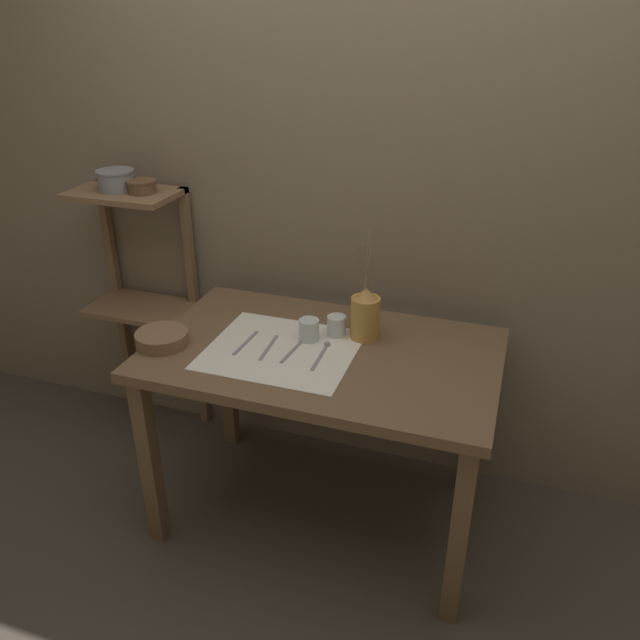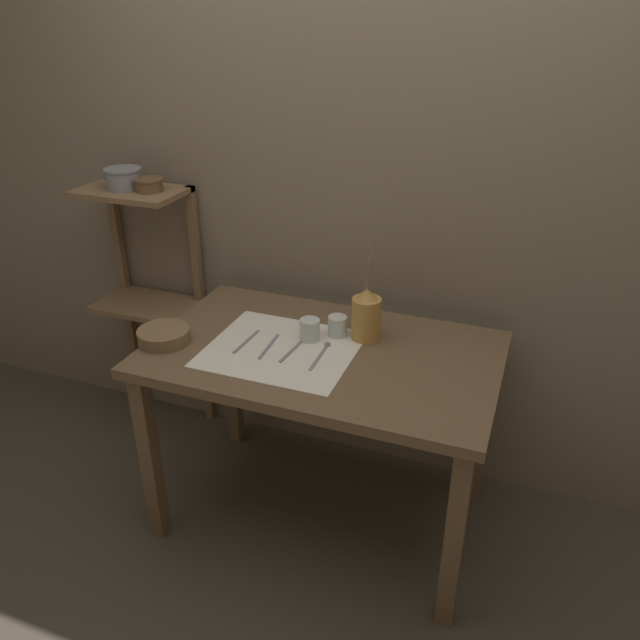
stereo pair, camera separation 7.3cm
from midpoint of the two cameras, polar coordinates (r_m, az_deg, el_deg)
name	(u,v)px [view 1 (the left image)]	position (r m, az deg, el deg)	size (l,w,h in m)	color
ground_plane	(322,512)	(2.77, -0.59, -17.18)	(12.00, 12.00, 0.00)	#473F35
stone_wall_back	(362,205)	(2.57, 3.03, 10.50)	(7.00, 0.06, 2.40)	#7A6B56
wooden_table	(323,374)	(2.34, -0.66, -4.96)	(1.28, 0.78, 0.79)	brown
wooden_shelf_unit	(141,273)	(2.98, -16.74, 4.17)	(0.46, 0.29, 1.22)	brown
linen_cloth	(282,350)	(2.29, -4.44, -2.72)	(0.53, 0.47, 0.00)	silver
pitcher_with_flowers	(365,315)	(2.33, 3.26, 0.47)	(0.11, 0.11, 0.42)	#B7843D
wooden_bowl	(162,338)	(2.39, -15.10, -1.63)	(0.19, 0.19, 0.05)	brown
glass_tumbler_near	(309,330)	(2.33, -1.91, -0.90)	(0.08, 0.08, 0.08)	silver
glass_tumbler_far	(336,326)	(2.36, 0.63, -0.53)	(0.07, 0.07, 0.08)	silver
fork_outer	(246,343)	(2.34, -7.71, -2.09)	(0.02, 0.19, 0.00)	gray
knife_center	(269,347)	(2.30, -5.63, -2.52)	(0.02, 0.19, 0.00)	gray
fork_inner	(293,351)	(2.27, -3.44, -2.82)	(0.03, 0.19, 0.00)	gray
spoon_outer	(324,349)	(2.28, -0.52, -2.70)	(0.02, 0.20, 0.02)	gray
metal_pot_large	(116,179)	(2.83, -18.88, 12.07)	(0.16, 0.16, 0.09)	gray
metal_pot_small	(142,186)	(2.77, -16.73, 11.68)	(0.12, 0.12, 0.05)	brown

